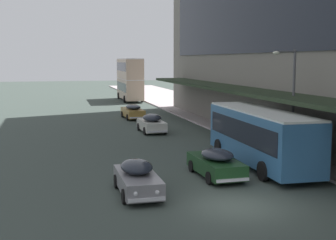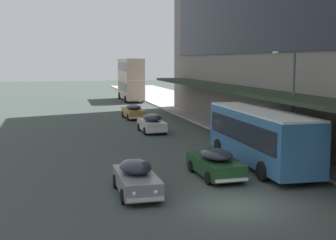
{
  "view_description": "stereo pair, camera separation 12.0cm",
  "coord_description": "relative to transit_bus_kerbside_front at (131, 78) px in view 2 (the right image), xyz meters",
  "views": [
    {
      "loc": [
        -7.38,
        -17.43,
        6.01
      ],
      "look_at": [
        1.07,
        15.69,
        1.62
      ],
      "focal_mm": 50.0,
      "sensor_mm": 36.0,
      "label": 1
    },
    {
      "loc": [
        -7.26,
        -17.46,
        6.01
      ],
      "look_at": [
        1.07,
        15.69,
        1.62
      ],
      "focal_mm": 50.0,
      "sensor_mm": 36.0,
      "label": 2
    }
  ],
  "objects": [
    {
      "name": "sedan_second_near",
      "position": [
        -3.45,
        -31.0,
        -2.59
      ],
      "size": [
        1.91,
        4.26,
        1.57
      ],
      "color": "beige",
      "rests_on": "ground"
    },
    {
      "name": "transit_bus_kerbside_rear",
      "position": [
        -0.11,
        -44.66,
        -1.51
      ],
      "size": [
        2.93,
        10.46,
        3.21
      ],
      "color": "#306293",
      "rests_on": "ground"
    },
    {
      "name": "sedan_far_back",
      "position": [
        -3.34,
        -21.45,
        -2.61
      ],
      "size": [
        1.94,
        4.84,
        1.49
      ],
      "color": "olive",
      "rests_on": "ground"
    },
    {
      "name": "sedan_oncoming_rear",
      "position": [
        -7.94,
        -48.54,
        -2.61
      ],
      "size": [
        1.79,
        4.36,
        1.53
      ],
      "color": "gray",
      "rests_on": "ground"
    },
    {
      "name": "sedan_trailing_near",
      "position": [
        -3.44,
        -46.51,
        -2.62
      ],
      "size": [
        1.97,
        4.55,
        1.49
      ],
      "color": "#1B401F",
      "rests_on": "ground"
    },
    {
      "name": "ground",
      "position": [
        -4.29,
        -51.34,
        -3.36
      ],
      "size": [
        240.0,
        240.0,
        0.0
      ],
      "primitive_type": "plane",
      "color": "#39443E"
    },
    {
      "name": "street_lamp",
      "position": [
        2.11,
        -43.98,
        0.57
      ],
      "size": [
        1.5,
        0.28,
        6.45
      ],
      "color": "#4C4C51",
      "rests_on": "sidewalk_kerb"
    },
    {
      "name": "transit_bus_kerbside_front",
      "position": [
        0.0,
        0.0,
        0.0
      ],
      "size": [
        2.87,
        10.56,
        6.23
      ],
      "color": "tan",
      "rests_on": "ground"
    }
  ]
}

